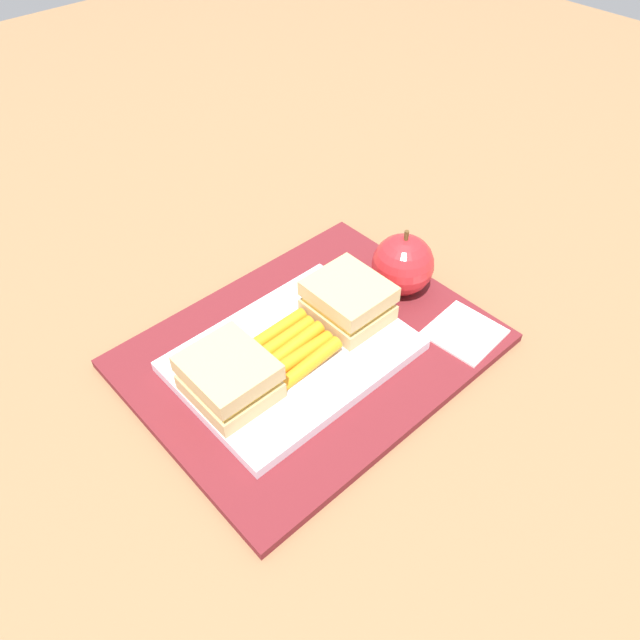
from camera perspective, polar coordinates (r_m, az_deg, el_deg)
ground_plane at (r=0.66m, az=-0.80°, el=-3.13°), size 2.40×2.40×0.00m
lunchbag_mat at (r=0.65m, az=-0.81°, el=-2.83°), size 0.36×0.28×0.01m
food_tray at (r=0.63m, az=-2.50°, el=-3.28°), size 0.23×0.17×0.01m
sandwich_half_left at (r=0.58m, az=-8.41°, el=-5.26°), size 0.07×0.08×0.04m
sandwich_half_right at (r=0.65m, az=2.63°, el=1.82°), size 0.07×0.08×0.04m
carrot_sticks_bundle at (r=0.62m, az=-2.53°, el=-2.49°), size 0.08×0.07×0.02m
apple at (r=0.70m, az=7.56°, el=5.17°), size 0.07×0.07×0.08m
paper_napkin at (r=0.68m, az=13.22°, el=-1.13°), size 0.07×0.07×0.00m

